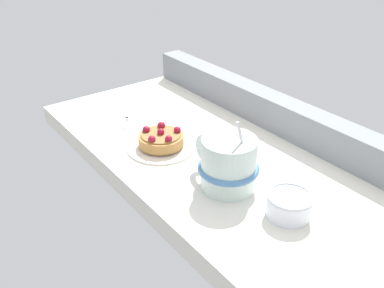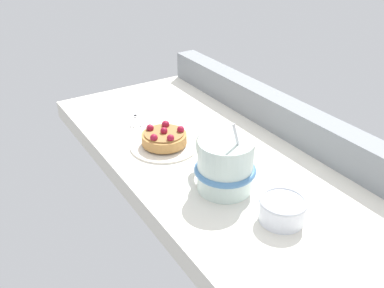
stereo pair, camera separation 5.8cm
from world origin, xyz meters
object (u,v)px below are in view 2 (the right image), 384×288
dessert_fork (135,111)px  sugar_bowl (282,209)px  raspberry_tart (164,137)px  coffee_mug (224,165)px  dessert_plate (164,145)px

dessert_fork → sugar_bowl: size_ratio=2.12×
raspberry_tart → sugar_bowl: raspberry_tart is taller
coffee_mug → sugar_bowl: (11.93, 2.48, -2.46)cm
raspberry_tart → sugar_bowl: size_ratio=1.21×
dessert_plate → coffee_mug: size_ratio=0.99×
dessert_plate → dessert_fork: bearing=173.5°
raspberry_tart → sugar_bowl: bearing=8.1°
dessert_fork → dessert_plate: bearing=-6.5°
sugar_bowl → dessert_fork: bearing=-177.4°
dessert_plate → sugar_bowl: bearing=8.1°
dessert_plate → sugar_bowl: (29.90, 4.27, 1.70)cm
dessert_plate → dessert_fork: 18.23cm
coffee_mug → dessert_fork: (-36.08, 0.27, -4.25)cm
raspberry_tart → dessert_fork: (-18.10, 2.06, -1.82)cm
raspberry_tart → sugar_bowl: 30.21cm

